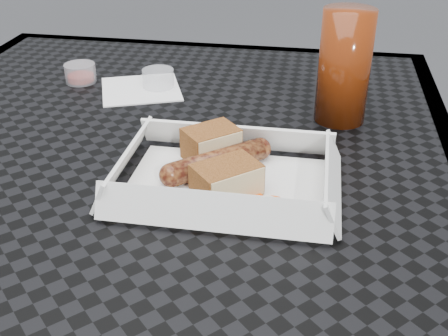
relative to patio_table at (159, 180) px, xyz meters
name	(u,v)px	position (x,y,z in m)	size (l,w,h in m)	color
patio_table	(159,180)	(0.00, 0.00, 0.00)	(0.80, 0.80, 0.74)	black
food_tray	(226,185)	(0.12, -0.12, 0.08)	(0.22, 0.15, 0.00)	white
bratwurst	(217,161)	(0.10, -0.10, 0.09)	(0.12, 0.11, 0.03)	brown
bread_near	(211,144)	(0.09, -0.07, 0.10)	(0.06, 0.04, 0.04)	brown
bread_far	(227,179)	(0.12, -0.14, 0.10)	(0.07, 0.05, 0.04)	brown
veg_garnish	(265,206)	(0.17, -0.16, 0.08)	(0.03, 0.03, 0.00)	#FA550A
napkin	(141,89)	(-0.06, 0.14, 0.08)	(0.12, 0.12, 0.00)	white
condiment_cup_sauce	(80,73)	(-0.17, 0.16, 0.09)	(0.05, 0.05, 0.03)	maroon
condiment_cup_empty	(158,79)	(-0.04, 0.16, 0.09)	(0.05, 0.05, 0.03)	silver
drink_glass	(344,67)	(0.24, 0.08, 0.15)	(0.07, 0.07, 0.15)	#5B1E07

